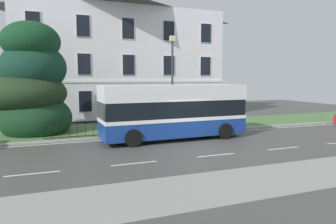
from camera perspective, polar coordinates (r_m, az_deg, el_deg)
ground_plane at (r=17.25m, az=4.26°, el=-5.93°), size 60.00×56.00×0.18m
georgian_townhouse at (r=31.72m, az=-9.72°, el=10.28°), size 18.67×10.94×11.50m
iron_verge_railing at (r=19.86m, az=-2.46°, el=-2.44°), size 13.45×0.04×0.97m
evergreen_tree at (r=21.56m, az=-24.07°, el=4.33°), size 5.17×4.91×7.80m
single_decker_bus at (r=18.22m, az=1.12°, el=0.21°), size 8.79×2.79×3.24m
street_lamp_post at (r=21.22m, az=0.82°, el=6.76°), size 0.36×0.24×6.41m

